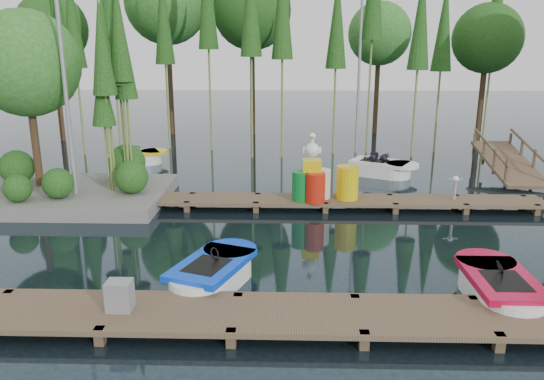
{
  "coord_description": "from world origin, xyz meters",
  "views": [
    {
      "loc": [
        0.89,
        -12.75,
        4.74
      ],
      "look_at": [
        0.5,
        0.5,
        1.1
      ],
      "focal_mm": 35.0,
      "sensor_mm": 36.0,
      "label": 1
    }
  ],
  "objects_px": {
    "island": "(51,98)",
    "yellow_barrel": "(347,183)",
    "boat_red": "(499,289)",
    "boat_blue": "(213,274)",
    "drum_cluster": "(313,181)",
    "utility_cabinet": "(120,295)",
    "boat_yellow_far": "(136,158)"
  },
  "relations": [
    {
      "from": "yellow_barrel",
      "to": "drum_cluster",
      "type": "height_order",
      "value": "drum_cluster"
    },
    {
      "from": "island",
      "to": "boat_blue",
      "type": "distance_m",
      "value": 8.89
    },
    {
      "from": "boat_blue",
      "to": "boat_red",
      "type": "height_order",
      "value": "boat_red"
    },
    {
      "from": "boat_blue",
      "to": "boat_red",
      "type": "relative_size",
      "value": 1.07
    },
    {
      "from": "boat_red",
      "to": "boat_yellow_far",
      "type": "xyz_separation_m",
      "value": [
        -10.26,
        11.75,
        0.01
      ]
    },
    {
      "from": "drum_cluster",
      "to": "boat_blue",
      "type": "bearing_deg",
      "value": -113.26
    },
    {
      "from": "utility_cabinet",
      "to": "yellow_barrel",
      "type": "xyz_separation_m",
      "value": [
        4.66,
        7.0,
        0.23
      ]
    },
    {
      "from": "yellow_barrel",
      "to": "island",
      "type": "bearing_deg",
      "value": 174.97
    },
    {
      "from": "boat_blue",
      "to": "boat_red",
      "type": "xyz_separation_m",
      "value": [
        5.54,
        -0.55,
        0.01
      ]
    },
    {
      "from": "boat_red",
      "to": "boat_yellow_far",
      "type": "relative_size",
      "value": 0.95
    },
    {
      "from": "utility_cabinet",
      "to": "yellow_barrel",
      "type": "relative_size",
      "value": 0.53
    },
    {
      "from": "island",
      "to": "boat_yellow_far",
      "type": "relative_size",
      "value": 2.49
    },
    {
      "from": "boat_red",
      "to": "boat_blue",
      "type": "bearing_deg",
      "value": 174.33
    },
    {
      "from": "yellow_barrel",
      "to": "utility_cabinet",
      "type": "bearing_deg",
      "value": -123.66
    },
    {
      "from": "island",
      "to": "boat_red",
      "type": "distance_m",
      "value": 13.41
    },
    {
      "from": "utility_cabinet",
      "to": "drum_cluster",
      "type": "height_order",
      "value": "drum_cluster"
    },
    {
      "from": "boat_yellow_far",
      "to": "utility_cabinet",
      "type": "distance_m",
      "value": 13.26
    },
    {
      "from": "island",
      "to": "boat_yellow_far",
      "type": "distance_m",
      "value": 5.91
    },
    {
      "from": "island",
      "to": "yellow_barrel",
      "type": "bearing_deg",
      "value": -5.03
    },
    {
      "from": "island",
      "to": "utility_cabinet",
      "type": "relative_size",
      "value": 12.79
    },
    {
      "from": "island",
      "to": "boat_red",
      "type": "xyz_separation_m",
      "value": [
        11.24,
        -6.7,
        -2.93
      ]
    },
    {
      "from": "island",
      "to": "drum_cluster",
      "type": "xyz_separation_m",
      "value": [
        7.94,
        -0.94,
        -2.3
      ]
    },
    {
      "from": "boat_blue",
      "to": "boat_red",
      "type": "distance_m",
      "value": 5.56
    },
    {
      "from": "yellow_barrel",
      "to": "boat_yellow_far",
      "type": "bearing_deg",
      "value": 143.92
    },
    {
      "from": "boat_blue",
      "to": "utility_cabinet",
      "type": "relative_size",
      "value": 5.24
    },
    {
      "from": "boat_red",
      "to": "yellow_barrel",
      "type": "bearing_deg",
      "value": 110.97
    },
    {
      "from": "island",
      "to": "boat_red",
      "type": "relative_size",
      "value": 2.61
    },
    {
      "from": "boat_blue",
      "to": "island",
      "type": "bearing_deg",
      "value": 153.67
    },
    {
      "from": "utility_cabinet",
      "to": "yellow_barrel",
      "type": "height_order",
      "value": "yellow_barrel"
    },
    {
      "from": "utility_cabinet",
      "to": "drum_cluster",
      "type": "relative_size",
      "value": 0.26
    },
    {
      "from": "boat_blue",
      "to": "drum_cluster",
      "type": "distance_m",
      "value": 5.7
    },
    {
      "from": "island",
      "to": "utility_cabinet",
      "type": "xyz_separation_m",
      "value": [
        4.31,
        -7.79,
        -2.62
      ]
    }
  ]
}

